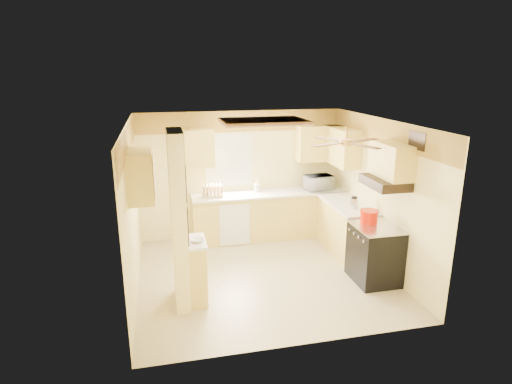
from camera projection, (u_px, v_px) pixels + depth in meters
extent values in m
plane|color=tan|center=(264.00, 275.00, 7.03)|extent=(4.00, 4.00, 0.00)
plane|color=white|center=(265.00, 122.00, 6.34)|extent=(4.00, 4.00, 0.00)
plane|color=#FDEA9B|center=(241.00, 175.00, 8.47)|extent=(4.00, 0.00, 4.00)
plane|color=#FDEA9B|center=(304.00, 251.00, 4.91)|extent=(4.00, 0.00, 4.00)
plane|color=#FDEA9B|center=(132.00, 212.00, 6.26)|extent=(0.00, 3.80, 3.80)
plane|color=#FDEA9B|center=(381.00, 195.00, 7.11)|extent=(0.00, 3.80, 3.80)
cube|color=yellow|center=(241.00, 121.00, 8.16)|extent=(4.00, 0.02, 0.40)
cube|color=#FDEA9B|center=(179.00, 221.00, 5.89)|extent=(0.20, 0.70, 2.50)
cube|color=#E6CF5D|center=(197.00, 272.00, 6.15)|extent=(0.25, 0.55, 0.90)
cube|color=white|center=(196.00, 242.00, 6.02)|extent=(0.28, 0.58, 0.04)
cube|color=#E6CF5D|center=(269.00, 216.00, 8.52)|extent=(3.00, 0.60, 0.90)
cube|color=#E6CF5D|center=(346.00, 228.00, 7.83)|extent=(0.60, 1.40, 0.90)
cube|color=white|center=(269.00, 193.00, 8.38)|extent=(3.04, 0.64, 0.04)
cube|color=white|center=(347.00, 204.00, 7.70)|extent=(0.64, 1.44, 0.04)
cube|color=white|center=(235.00, 225.00, 8.07)|extent=(0.58, 0.02, 0.80)
cube|color=white|center=(229.00, 160.00, 8.32)|extent=(0.92, 0.02, 1.02)
cube|color=white|center=(229.00, 160.00, 8.32)|extent=(0.80, 0.02, 0.90)
cube|color=#E6CF5D|center=(198.00, 148.00, 7.96)|extent=(0.60, 0.35, 0.70)
cube|color=#E6CF5D|center=(319.00, 143.00, 8.47)|extent=(0.90, 0.35, 0.70)
cube|color=#E6CF5D|center=(342.00, 147.00, 8.08)|extent=(0.35, 1.00, 0.70)
cube|color=#E6CF5D|center=(140.00, 175.00, 5.90)|extent=(0.35, 0.75, 0.70)
cube|color=#E6CF5D|center=(392.00, 161.00, 6.37)|extent=(0.35, 0.76, 0.52)
cube|color=black|center=(375.00, 254.00, 6.75)|extent=(0.65, 0.76, 0.90)
cube|color=silver|center=(377.00, 227.00, 6.62)|extent=(0.66, 0.77, 0.02)
cylinder|color=silver|center=(364.00, 241.00, 6.35)|extent=(0.03, 0.05, 0.05)
cylinder|color=silver|center=(359.00, 237.00, 6.51)|extent=(0.03, 0.05, 0.05)
cylinder|color=silver|center=(355.00, 233.00, 6.66)|extent=(0.03, 0.05, 0.05)
cylinder|color=silver|center=(350.00, 229.00, 6.82)|extent=(0.03, 0.05, 0.05)
cube|color=black|center=(385.00, 182.00, 6.44)|extent=(0.50, 0.76, 0.14)
cube|color=black|center=(185.00, 178.00, 5.74)|extent=(0.02, 0.42, 0.57)
cube|color=white|center=(185.00, 178.00, 5.74)|extent=(0.01, 0.37, 0.52)
cube|color=black|center=(187.00, 224.00, 5.92)|extent=(0.02, 0.42, 0.57)
cube|color=yellow|center=(187.00, 224.00, 5.92)|extent=(0.01, 0.37, 0.52)
cube|color=brown|center=(263.00, 121.00, 6.84)|extent=(1.35, 0.95, 0.06)
cube|color=white|center=(263.00, 123.00, 6.85)|extent=(1.15, 0.75, 0.02)
cylinder|color=gold|center=(347.00, 132.00, 5.92)|extent=(0.04, 0.04, 0.16)
cylinder|color=gold|center=(346.00, 142.00, 5.96)|extent=(0.18, 0.18, 0.08)
cube|color=brown|center=(362.00, 140.00, 6.13)|extent=(0.55, 0.28, 0.01)
cube|color=brown|center=(330.00, 139.00, 6.22)|extent=(0.28, 0.55, 0.01)
cube|color=brown|center=(329.00, 144.00, 5.79)|extent=(0.55, 0.28, 0.01)
cube|color=brown|center=(363.00, 146.00, 5.70)|extent=(0.28, 0.55, 0.01)
cube|color=black|center=(417.00, 141.00, 5.98)|extent=(0.02, 0.40, 0.25)
imported|color=white|center=(319.00, 183.00, 8.52)|extent=(0.56, 0.42, 0.29)
imported|color=white|center=(198.00, 240.00, 5.97)|extent=(0.20, 0.20, 0.05)
cylinder|color=red|center=(369.00, 217.00, 6.78)|extent=(0.28, 0.28, 0.18)
cylinder|color=red|center=(369.00, 211.00, 6.75)|extent=(0.30, 0.30, 0.02)
cylinder|color=silver|center=(354.00, 203.00, 7.37)|extent=(0.14, 0.14, 0.19)
cylinder|color=black|center=(354.00, 197.00, 7.34)|extent=(0.09, 0.09, 0.03)
cube|color=tan|center=(212.00, 195.00, 8.10)|extent=(0.40, 0.31, 0.04)
cube|color=tan|center=(204.00, 191.00, 8.05)|extent=(0.02, 0.26, 0.22)
cube|color=tan|center=(207.00, 191.00, 8.06)|extent=(0.02, 0.26, 0.22)
cube|color=tan|center=(211.00, 191.00, 8.07)|extent=(0.02, 0.26, 0.22)
cube|color=tan|center=(214.00, 191.00, 8.09)|extent=(0.02, 0.26, 0.22)
cube|color=tan|center=(218.00, 190.00, 8.10)|extent=(0.02, 0.26, 0.22)
cube|color=tan|center=(221.00, 190.00, 8.11)|extent=(0.02, 0.26, 0.22)
cylinder|color=white|center=(207.00, 191.00, 8.06)|extent=(0.01, 0.22, 0.22)
cylinder|color=white|center=(214.00, 191.00, 8.09)|extent=(0.01, 0.22, 0.22)
cylinder|color=white|center=(257.00, 188.00, 8.42)|extent=(0.12, 0.12, 0.15)
cylinder|color=tan|center=(258.00, 185.00, 8.42)|extent=(0.01, 0.01, 0.23)
cylinder|color=tan|center=(257.00, 185.00, 8.43)|extent=(0.01, 0.01, 0.23)
cylinder|color=tan|center=(256.00, 186.00, 8.41)|extent=(0.01, 0.01, 0.23)
cylinder|color=tan|center=(258.00, 186.00, 8.39)|extent=(0.01, 0.01, 0.23)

